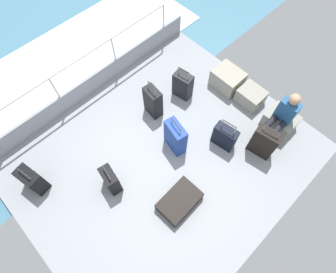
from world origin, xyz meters
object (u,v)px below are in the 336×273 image
Objects in this scene: suitcase_4 at (225,137)px; cargo_crate_1 at (251,97)px; cargo_crate_2 at (280,121)px; suitcase_1 at (179,201)px; suitcase_2 at (183,85)px; passenger_seated at (282,116)px; suitcase_3 at (111,180)px; suitcase_5 at (32,180)px; cargo_crate_0 at (227,79)px; suitcase_0 at (153,102)px; suitcase_7 at (264,143)px; suitcase_6 at (175,137)px.

cargo_crate_1 is at bearing 102.50° from suitcase_4.
cargo_crate_2 is 2.53m from suitcase_1.
cargo_crate_1 is at bearing 38.23° from suitcase_2.
passenger_seated is (0.00, -0.18, 0.37)m from cargo_crate_2.
suitcase_1 is 1.09× the size of suitcase_3.
suitcase_2 is at bearing 83.06° from suitcase_5.
cargo_crate_2 is (1.38, -0.03, -0.03)m from cargo_crate_0.
suitcase_0 reaches higher than suitcase_7.
suitcase_3 is at bearing -67.77° from suitcase_0.
suitcase_6 is (0.26, -1.82, 0.15)m from cargo_crate_0.
suitcase_2 is 1.12× the size of suitcase_3.
cargo_crate_0 is 3.17m from suitcase_3.
suitcase_3 is 0.90× the size of suitcase_4.
suitcase_1 is 2.56m from suitcase_5.
suitcase_3 is 2.79m from suitcase_7.
suitcase_7 is at bearing -42.73° from cargo_crate_1.
suitcase_1 is (-0.27, -2.34, -0.43)m from passenger_seated.
suitcase_4 is at bearing 59.68° from suitcase_5.
cargo_crate_0 is 1.70m from suitcase_0.
cargo_crate_2 is at bearing -3.93° from cargo_crate_1.
passenger_seated is 1.39× the size of suitcase_4.
cargo_crate_2 is 4.69m from suitcase_5.
suitcase_7 is at bearing 22.13° from suitcase_0.
suitcase_1 is at bearing -80.43° from suitcase_4.
passenger_seated is at bearing 55.33° from suitcase_6.
cargo_crate_0 is at bearing 98.28° from suitcase_6.
suitcase_0 is 1.53m from suitcase_4.
suitcase_7 reaches higher than suitcase_1.
cargo_crate_0 is 1.42m from suitcase_4.
suitcase_4 is at bearing 17.47° from suitcase_0.
suitcase_5 reaches higher than cargo_crate_0.
cargo_crate_1 is 0.71× the size of suitcase_2.
suitcase_6 is at bearing 81.34° from suitcase_3.
suitcase_0 reaches higher than cargo_crate_1.
suitcase_0 is 1.04× the size of suitcase_7.
suitcase_1 is at bearing -100.86° from suitcase_7.
suitcase_7 is at bearing 41.86° from suitcase_6.
suitcase_0 is 1.35× the size of suitcase_5.
suitcase_6 reaches higher than suitcase_4.
suitcase_4 is at bearing 99.57° from suitcase_1.
suitcase_2 is at bearing 82.52° from suitcase_0.
cargo_crate_2 is 2.04m from suitcase_2.
suitcase_2 is (-0.49, -0.85, 0.09)m from cargo_crate_0.
suitcase_6 is 0.99× the size of suitcase_7.
suitcase_7 is at bearing 2.86° from suitcase_2.
suitcase_2 reaches higher than suitcase_3.
suitcase_0 is (-1.20, -1.60, 0.18)m from cargo_crate_1.
suitcase_1 is 0.90× the size of suitcase_6.
cargo_crate_2 is 0.70× the size of suitcase_0.
suitcase_7 reaches higher than cargo_crate_1.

